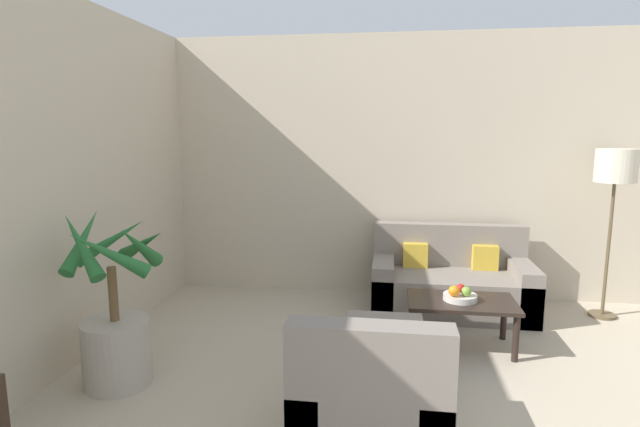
# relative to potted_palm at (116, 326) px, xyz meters

# --- Properties ---
(wall_back) EXTENTS (8.68, 0.06, 2.70)m
(wall_back) POSITION_rel_potted_palm_xyz_m (3.08, 2.26, 0.93)
(wall_back) COLOR beige
(wall_back) RESTS_ON ground_plane
(potted_palm) EXTENTS (0.72, 0.73, 1.23)m
(potted_palm) POSITION_rel_potted_palm_xyz_m (0.00, 0.00, 0.00)
(potted_palm) COLOR #ADA393
(potted_palm) RESTS_ON ground_plane
(sofa_loveseat) EXTENTS (1.49, 0.77, 0.81)m
(sofa_loveseat) POSITION_rel_potted_palm_xyz_m (2.43, 1.80, -0.15)
(sofa_loveseat) COLOR gray
(sofa_loveseat) RESTS_ON ground_plane
(floor_lamp) EXTENTS (0.35, 0.35, 1.57)m
(floor_lamp) POSITION_rel_potted_palm_xyz_m (3.83, 1.83, 0.93)
(floor_lamp) COLOR brown
(floor_lamp) RESTS_ON ground_plane
(coffee_table) EXTENTS (0.85, 0.51, 0.39)m
(coffee_table) POSITION_rel_potted_palm_xyz_m (2.41, 0.94, -0.08)
(coffee_table) COLOR black
(coffee_table) RESTS_ON ground_plane
(fruit_bowl) EXTENTS (0.27, 0.27, 0.05)m
(fruit_bowl) POSITION_rel_potted_palm_xyz_m (2.40, 0.94, -0.00)
(fruit_bowl) COLOR beige
(fruit_bowl) RESTS_ON coffee_table
(apple_red) EXTENTS (0.07, 0.07, 0.07)m
(apple_red) POSITION_rel_potted_palm_xyz_m (2.41, 0.99, 0.06)
(apple_red) COLOR red
(apple_red) RESTS_ON fruit_bowl
(apple_green) EXTENTS (0.08, 0.08, 0.08)m
(apple_green) POSITION_rel_potted_palm_xyz_m (2.44, 0.90, 0.06)
(apple_green) COLOR olive
(apple_green) RESTS_ON fruit_bowl
(orange_fruit) EXTENTS (0.09, 0.09, 0.09)m
(orange_fruit) POSITION_rel_potted_palm_xyz_m (2.34, 0.88, 0.07)
(orange_fruit) COLOR orange
(orange_fruit) RESTS_ON fruit_bowl
(armchair) EXTENTS (0.78, 0.80, 0.85)m
(armchair) POSITION_rel_potted_palm_xyz_m (1.75, -0.54, -0.15)
(armchair) COLOR gray
(armchair) RESTS_ON ground_plane
(ottoman) EXTENTS (0.54, 0.52, 0.41)m
(ottoman) POSITION_rel_potted_palm_xyz_m (1.81, 0.28, -0.21)
(ottoman) COLOR gray
(ottoman) RESTS_ON ground_plane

